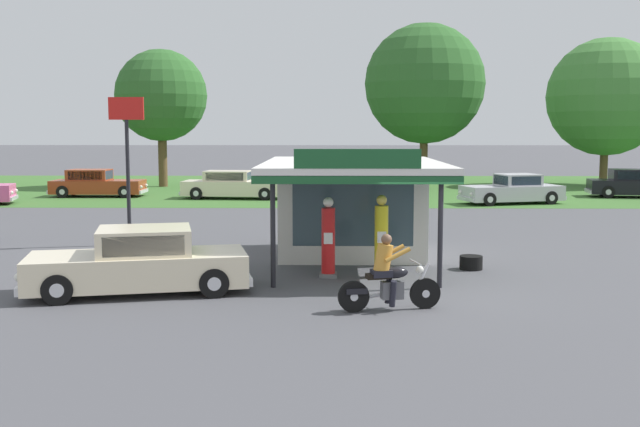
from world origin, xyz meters
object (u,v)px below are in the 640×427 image
featured_classic_sedan (139,263)px  parked_car_back_row_far_left (639,184)px  gas_pump_offside (381,240)px  parked_car_back_row_left (513,190)px  parked_car_back_row_centre_right (96,184)px  spare_tire_stack (471,263)px  motorcycle_with_rider (388,279)px  parked_car_back_row_centre_left (233,186)px  gas_pump_nearside (328,241)px  roadside_pole_sign (127,144)px  parked_car_second_row_spare (355,188)px

featured_classic_sedan → parked_car_back_row_far_left: (20.87, 24.05, 0.03)m
gas_pump_offside → featured_classic_sedan: bearing=-161.4°
featured_classic_sedan → parked_car_back_row_left: (13.26, 20.47, -0.01)m
parked_car_back_row_centre_right → parked_car_back_row_left: bearing=-9.3°
gas_pump_offside → spare_tire_stack: 2.78m
motorcycle_with_rider → featured_classic_sedan: 5.71m
parked_car_back_row_centre_right → parked_car_back_row_centre_left: size_ratio=0.90×
motorcycle_with_rider → gas_pump_nearside: bearing=109.5°
roadside_pole_sign → gas_pump_offside: bearing=-33.6°
parked_car_back_row_far_left → motorcycle_with_rider: bearing=-121.0°
roadside_pole_sign → spare_tire_stack: bearing=-21.7°
parked_car_back_row_centre_right → roadside_pole_sign: 18.38m
parked_car_second_row_spare → spare_tire_stack: parked_car_second_row_spare is taller
featured_classic_sedan → gas_pump_offside: bearing=18.6°
gas_pump_offside → motorcycle_with_rider: size_ratio=0.97×
motorcycle_with_rider → parked_car_back_row_centre_left: (-6.38, 24.59, 0.03)m
gas_pump_nearside → roadside_pole_sign: (-6.35, 5.10, 2.27)m
parked_car_back_row_far_left → roadside_pole_sign: size_ratio=1.20×
gas_pump_offside → roadside_pole_sign: roadside_pole_sign is taller
parked_car_back_row_left → parked_car_back_row_centre_right: bearing=170.7°
parked_car_second_row_spare → spare_tire_stack: size_ratio=8.62×
gas_pump_nearside → featured_classic_sedan: (-4.25, -1.88, -0.25)m
gas_pump_nearside → parked_car_back_row_left: (9.01, 18.59, -0.26)m
gas_pump_nearside → motorcycle_with_rider: bearing=-70.5°
parked_car_second_row_spare → roadside_pole_sign: roadside_pole_sign is taller
parked_car_back_row_left → parked_car_back_row_far_left: 8.41m
gas_pump_offside → spare_tire_stack: gas_pump_offside is taller
gas_pump_nearside → parked_car_back_row_centre_left: size_ratio=0.36×
gas_pump_offside → parked_car_back_row_centre_right: gas_pump_offside is taller
parked_car_back_row_left → roadside_pole_sign: bearing=-138.7°
parked_car_back_row_centre_right → parked_car_second_row_spare: size_ratio=0.99×
gas_pump_offside → parked_car_second_row_spare: size_ratio=0.40×
parked_car_back_row_centre_left → spare_tire_stack: 21.93m
gas_pump_nearside → featured_classic_sedan: bearing=-156.2°
gas_pump_nearside → parked_car_back_row_far_left: 27.71m
gas_pump_offside → parked_car_back_row_centre_left: 22.09m
featured_classic_sedan → gas_pump_nearside: bearing=23.8°
spare_tire_stack → motorcycle_with_rider: bearing=-119.0°
gas_pump_nearside → parked_car_back_row_centre_right: size_ratio=0.39×
gas_pump_offside → parked_car_back_row_left: bearing=67.5°
parked_car_back_row_centre_right → parked_car_back_row_centre_left: bearing=-7.7°
spare_tire_stack → roadside_pole_sign: bearing=158.3°
parked_car_back_row_centre_left → spare_tire_stack: (8.91, -20.04, -0.50)m
gas_pump_offside → parked_car_back_row_centre_right: 26.23m
motorcycle_with_rider → parked_car_back_row_left: motorcycle_with_rider is taller
spare_tire_stack → gas_pump_nearside: bearing=-163.9°
parked_car_back_row_left → gas_pump_nearside: bearing=-115.9°
gas_pump_nearside → spare_tire_stack: gas_pump_nearside is taller
parked_car_back_row_left → parked_car_back_row_centre_left: 14.39m
parked_car_back_row_left → parked_car_back_row_far_left: size_ratio=0.95×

